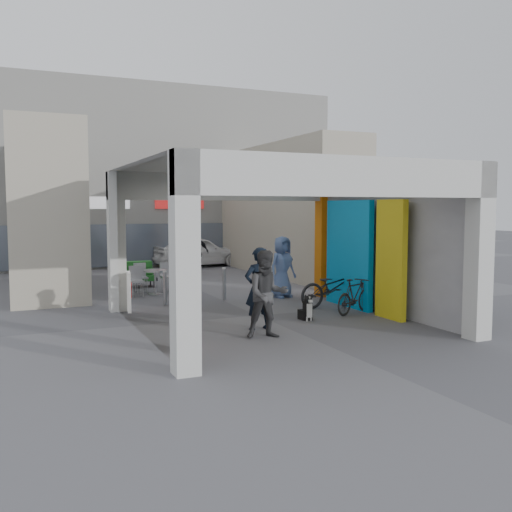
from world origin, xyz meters
name	(u,v)px	position (x,y,z in m)	size (l,w,h in m)	color
ground	(258,316)	(0.00, 0.00, 0.00)	(90.00, 90.00, 0.00)	#59585D
arcade_canopy	(294,221)	(0.54, -0.82, 2.30)	(6.40, 6.45, 6.40)	#BBBCB7
far_building	(136,177)	(0.00, 13.99, 3.99)	(18.00, 4.08, 8.00)	white
plaza_bldg_left	(40,211)	(-4.50, 7.50, 2.50)	(2.00, 9.00, 5.00)	#A49C87
plaza_bldg_right	(286,210)	(4.50, 7.50, 2.50)	(2.00, 9.00, 5.00)	#A49C87
bollard_left	(165,288)	(-1.69, 2.34, 0.45)	(0.09, 0.09, 0.91)	#93949B
bollard_center	(224,284)	(0.04, 2.46, 0.45)	(0.09, 0.09, 0.91)	#93949B
bollard_right	(272,282)	(1.51, 2.38, 0.45)	(0.09, 0.09, 0.90)	#93949B
advert_board_near	(176,324)	(-2.75, -2.51, 0.51)	(0.17, 0.56, 1.00)	silver
advert_board_far	(129,291)	(-2.75, 1.82, 0.51)	(0.17, 0.56, 1.00)	silver
cafe_set	(149,283)	(-1.59, 4.60, 0.32)	(1.48, 1.19, 0.89)	#A7A7AC
produce_stand	(136,277)	(-1.68, 6.07, 0.33)	(1.27, 0.69, 0.84)	black
crate_stack	(182,271)	(0.34, 7.72, 0.28)	(0.54, 0.48, 0.56)	#185418
border_collie	(307,310)	(0.81, -0.97, 0.24)	(0.23, 0.45, 0.62)	black
man_with_dog	(259,289)	(-0.61, -1.44, 0.89)	(0.65, 0.42, 1.77)	black
man_back_turned	(267,294)	(-0.77, -2.22, 0.88)	(0.86, 0.67, 1.76)	#393A3C
man_elderly	(282,267)	(1.78, 2.28, 0.89)	(0.87, 0.57, 1.78)	#566FA7
man_crates	(196,253)	(1.11, 8.38, 0.88)	(1.03, 0.43, 1.76)	black
bicycle_front	(333,287)	(2.30, 0.31, 0.52)	(0.70, 2.00, 1.05)	black
bicycle_rear	(355,296)	(2.29, -0.74, 0.44)	(0.41, 1.47, 0.88)	black
white_van	(198,251)	(2.20, 11.50, 0.67)	(1.57, 3.91, 1.33)	white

